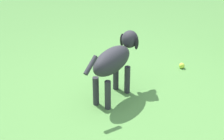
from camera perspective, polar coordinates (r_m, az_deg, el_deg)
ground at (r=3.31m, az=1.85°, el=-5.42°), size 14.00×14.00×0.00m
dog at (r=3.21m, az=0.51°, el=1.77°), size 0.90×0.25×0.61m
tennis_ball_0 at (r=4.01m, az=11.70°, el=0.74°), size 0.07×0.07×0.07m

